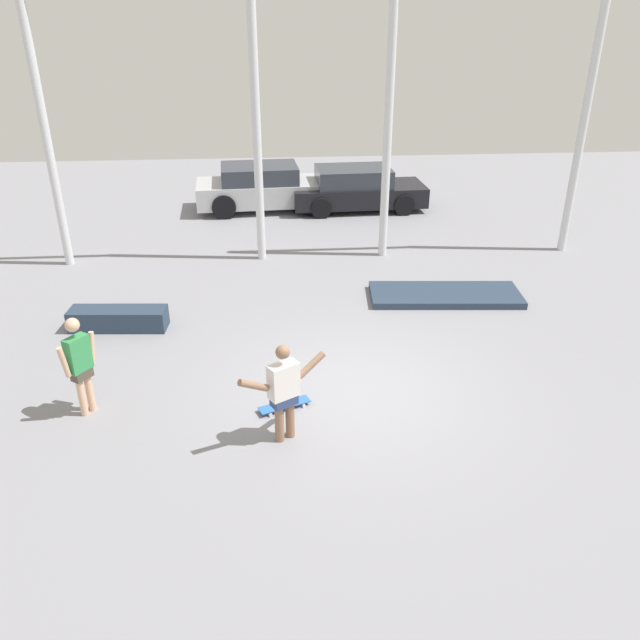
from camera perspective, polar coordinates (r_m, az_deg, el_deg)
name	(u,v)px	position (r m, az deg, el deg)	size (l,w,h in m)	color
ground_plane	(355,390)	(10.15, 3.19, -6.41)	(36.00, 36.00, 0.00)	gray
skateboarder	(284,389)	(8.65, -3.33, -6.34)	(1.24, 0.78, 1.51)	#8C664C
skateboard	(285,405)	(9.69, -3.26, -7.75)	(0.83, 0.50, 0.08)	#2D66B2
grind_box	(118,319)	(12.56, -17.95, 0.11)	(1.84, 0.51, 0.41)	#28384C
manual_pad	(445,295)	(13.55, 11.36, 2.26)	(3.16, 1.20, 0.15)	#28384C
canopy_support_left	(149,105)	(14.94, -15.35, 18.43)	(4.85, 0.20, 6.13)	silver
canopy_support_right	(490,101)	(15.57, 15.26, 18.73)	(4.85, 0.20, 6.13)	silver
parked_car_silver	(264,188)	(19.54, -5.15, 11.97)	(4.24, 2.15, 1.34)	#B7BABF
parked_car_black	(357,189)	(19.50, 3.37, 11.85)	(4.09, 1.99, 1.27)	black
bystander	(79,362)	(9.81, -21.14, -3.58)	(0.44, 0.58, 1.60)	#DBAD89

